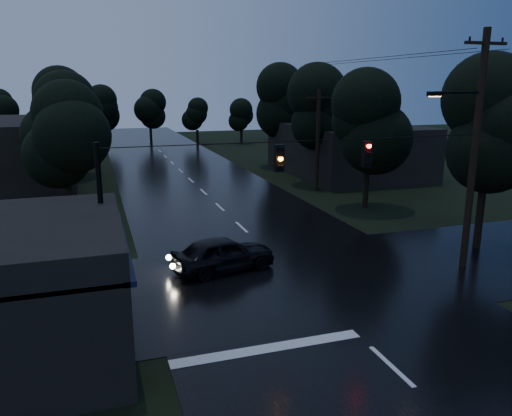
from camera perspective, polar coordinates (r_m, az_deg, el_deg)
main_road at (r=37.47m, az=-6.01°, el=1.80°), size 12.00×120.00×0.02m
cross_street at (r=20.91m, az=4.63°, el=-8.03°), size 60.00×9.00×0.02m
building_far_right at (r=45.67m, az=10.34°, el=6.62°), size 10.00×14.00×4.40m
building_far_left at (r=46.60m, az=-26.02°, el=5.96°), size 10.00×16.00×5.00m
utility_pole_main at (r=22.71m, az=23.57°, el=6.34°), size 3.50×0.30×10.00m
utility_pole_far at (r=37.61m, az=7.08°, el=7.81°), size 2.00×0.30×7.50m
anchor_pole_left at (r=17.52m, az=-17.10°, el=-2.60°), size 0.18×0.18×6.00m
span_signals at (r=18.89m, az=7.69°, el=6.02°), size 15.00×0.37×1.12m
tree_corner_near at (r=25.85m, az=25.16°, el=8.61°), size 4.48×4.48×9.44m
tree_left_a at (r=28.01m, az=-21.10°, el=7.75°), size 3.92×3.92×8.26m
tree_left_b at (r=35.98m, az=-21.57°, el=9.47°), size 4.20×4.20×8.85m
tree_left_c at (r=45.96m, az=-21.73°, el=10.68°), size 4.48×4.48×9.44m
tree_right_a at (r=32.50m, az=12.84°, el=9.71°), size 4.20×4.20×8.85m
tree_right_b at (r=39.81m, az=7.66°, el=11.17°), size 4.48×4.48×9.44m
tree_right_c at (r=49.21m, az=3.18°, el=12.20°), size 4.76×4.76×10.03m
car at (r=21.49m, az=-3.77°, el=-5.23°), size 4.73×2.62×1.52m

